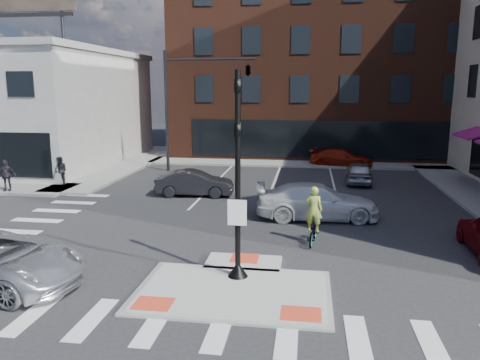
% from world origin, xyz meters
% --- Properties ---
extents(ground, '(120.00, 120.00, 0.00)m').
position_xyz_m(ground, '(0.00, 0.00, 0.00)').
color(ground, '#28282B').
rests_on(ground, ground).
extents(refuge_island, '(5.40, 4.65, 0.13)m').
position_xyz_m(refuge_island, '(0.00, -0.26, 0.05)').
color(refuge_island, gray).
rests_on(refuge_island, ground).
extents(sidewalk_nw, '(23.50, 20.50, 0.15)m').
position_xyz_m(sidewalk_nw, '(-16.76, 15.29, 0.08)').
color(sidewalk_nw, gray).
rests_on(sidewalk_nw, ground).
extents(sidewalk_n, '(26.00, 3.00, 0.15)m').
position_xyz_m(sidewalk_n, '(3.00, 22.00, 0.07)').
color(sidewalk_n, gray).
rests_on(sidewalk_n, ground).
extents(building_n, '(24.40, 18.40, 15.50)m').
position_xyz_m(building_n, '(3.00, 31.99, 7.80)').
color(building_n, '#4B2417').
rests_on(building_n, ground).
extents(building_far_left, '(10.00, 12.00, 10.00)m').
position_xyz_m(building_far_left, '(-4.00, 52.00, 5.00)').
color(building_far_left, slate).
rests_on(building_far_left, ground).
extents(building_far_right, '(12.00, 12.00, 12.00)m').
position_xyz_m(building_far_right, '(9.00, 54.00, 6.00)').
color(building_far_right, brown).
rests_on(building_far_right, ground).
extents(signal_pole, '(0.60, 0.60, 5.98)m').
position_xyz_m(signal_pole, '(0.00, 0.40, 2.36)').
color(signal_pole, black).
rests_on(signal_pole, refuge_island).
extents(mast_arm_signal, '(6.10, 2.24, 8.00)m').
position_xyz_m(mast_arm_signal, '(-3.47, 18.00, 6.21)').
color(mast_arm_signal, black).
rests_on(mast_arm_signal, ground).
extents(white_pickup, '(5.42, 2.59, 1.52)m').
position_xyz_m(white_pickup, '(2.40, 7.47, 0.76)').
color(white_pickup, white).
rests_on(white_pickup, ground).
extents(bg_car_dark, '(4.15, 1.75, 1.33)m').
position_xyz_m(bg_car_dark, '(-3.91, 11.00, 0.67)').
color(bg_car_dark, '#242429').
rests_on(bg_car_dark, ground).
extents(bg_car_silver, '(1.73, 3.85, 1.28)m').
position_xyz_m(bg_car_silver, '(5.00, 15.70, 0.64)').
color(bg_car_silver, '#A3A4AA').
rests_on(bg_car_silver, ground).
extents(bg_car_red, '(4.71, 2.68, 1.29)m').
position_xyz_m(bg_car_red, '(4.35, 21.50, 0.64)').
color(bg_car_red, maroon).
rests_on(bg_car_red, ground).
extents(cyclist, '(0.81, 1.74, 2.13)m').
position_xyz_m(cyclist, '(2.22, 4.11, 0.72)').
color(cyclist, '#3F3F44').
rests_on(cyclist, ground).
extents(pedestrian_a, '(0.90, 0.77, 1.60)m').
position_xyz_m(pedestrian_a, '(-12.00, 12.00, 0.95)').
color(pedestrian_a, black).
rests_on(pedestrian_a, sidewalk_nw).
extents(pedestrian_b, '(1.07, 0.69, 1.69)m').
position_xyz_m(pedestrian_b, '(-14.02, 10.00, 0.99)').
color(pedestrian_b, '#342E38').
rests_on(pedestrian_b, sidewalk_nw).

